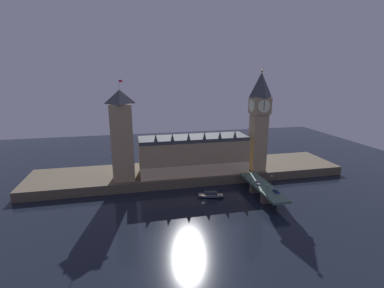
{
  "coord_description": "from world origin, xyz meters",
  "views": [
    {
      "loc": [
        -39.84,
        -148.18,
        72.13
      ],
      "look_at": [
        -2.67,
        20.0,
        29.11
      ],
      "focal_mm": 26.0,
      "sensor_mm": 36.0,
      "label": 1
    }
  ],
  "objects_px": {
    "boat_upstream": "(211,195)",
    "car_southbound_lead": "(276,191)",
    "victoria_tower": "(122,136)",
    "pedestrian_mid_walk": "(271,183)",
    "car_northbound_lead": "(257,183)",
    "clock_tower": "(259,119)",
    "street_lamp_mid": "(272,179)",
    "street_lamp_far": "(246,171)",
    "pedestrian_near_rail": "(262,190)",
    "pedestrian_far_rail": "(251,180)",
    "street_lamp_near": "(267,189)"
  },
  "relations": [
    {
      "from": "boat_upstream",
      "to": "car_southbound_lead",
      "type": "bearing_deg",
      "value": -26.09
    },
    {
      "from": "victoria_tower",
      "to": "pedestrian_mid_walk",
      "type": "xyz_separation_m",
      "value": [
        86.55,
        -33.14,
        -26.62
      ]
    },
    {
      "from": "car_northbound_lead",
      "to": "pedestrian_mid_walk",
      "type": "height_order",
      "value": "pedestrian_mid_walk"
    },
    {
      "from": "clock_tower",
      "to": "boat_upstream",
      "type": "bearing_deg",
      "value": -148.08
    },
    {
      "from": "street_lamp_mid",
      "to": "street_lamp_far",
      "type": "bearing_deg",
      "value": 125.0
    },
    {
      "from": "pedestrian_near_rail",
      "to": "pedestrian_mid_walk",
      "type": "bearing_deg",
      "value": 40.67
    },
    {
      "from": "clock_tower",
      "to": "pedestrian_near_rail",
      "type": "xyz_separation_m",
      "value": [
        -14.97,
        -39.6,
        -34.59
      ]
    },
    {
      "from": "pedestrian_far_rail",
      "to": "car_northbound_lead",
      "type": "bearing_deg",
      "value": -63.01
    },
    {
      "from": "car_southbound_lead",
      "to": "street_lamp_far",
      "type": "relative_size",
      "value": 0.71
    },
    {
      "from": "street_lamp_near",
      "to": "boat_upstream",
      "type": "height_order",
      "value": "street_lamp_near"
    },
    {
      "from": "clock_tower",
      "to": "pedestrian_mid_walk",
      "type": "bearing_deg",
      "value": -99.87
    },
    {
      "from": "victoria_tower",
      "to": "car_northbound_lead",
      "type": "relative_size",
      "value": 13.68
    },
    {
      "from": "street_lamp_near",
      "to": "pedestrian_far_rail",
      "type": "bearing_deg",
      "value": 88.98
    },
    {
      "from": "pedestrian_near_rail",
      "to": "pedestrian_far_rail",
      "type": "height_order",
      "value": "pedestrian_far_rail"
    },
    {
      "from": "boat_upstream",
      "to": "victoria_tower",
      "type": "bearing_deg",
      "value": 151.53
    },
    {
      "from": "clock_tower",
      "to": "pedestrian_far_rail",
      "type": "bearing_deg",
      "value": -122.19
    },
    {
      "from": "car_northbound_lead",
      "to": "boat_upstream",
      "type": "height_order",
      "value": "car_northbound_lead"
    },
    {
      "from": "pedestrian_mid_walk",
      "to": "street_lamp_far",
      "type": "distance_m",
      "value": 18.0
    },
    {
      "from": "car_northbound_lead",
      "to": "clock_tower",
      "type": "bearing_deg",
      "value": 66.12
    },
    {
      "from": "clock_tower",
      "to": "street_lamp_far",
      "type": "xyz_separation_m",
      "value": [
        -15.37,
        -16.77,
        -31.26
      ]
    },
    {
      "from": "pedestrian_near_rail",
      "to": "street_lamp_far",
      "type": "bearing_deg",
      "value": 91.0
    },
    {
      "from": "car_northbound_lead",
      "to": "pedestrian_far_rail",
      "type": "relative_size",
      "value": 2.52
    },
    {
      "from": "clock_tower",
      "to": "pedestrian_near_rail",
      "type": "height_order",
      "value": "clock_tower"
    },
    {
      "from": "clock_tower",
      "to": "street_lamp_mid",
      "type": "distance_m",
      "value": 44.93
    },
    {
      "from": "car_northbound_lead",
      "to": "pedestrian_mid_walk",
      "type": "bearing_deg",
      "value": -22.65
    },
    {
      "from": "pedestrian_mid_walk",
      "to": "street_lamp_near",
      "type": "height_order",
      "value": "street_lamp_near"
    },
    {
      "from": "street_lamp_near",
      "to": "street_lamp_mid",
      "type": "distance_m",
      "value": 17.99
    },
    {
      "from": "victoria_tower",
      "to": "pedestrian_near_rail",
      "type": "relative_size",
      "value": 38.23
    },
    {
      "from": "car_southbound_lead",
      "to": "street_lamp_far",
      "type": "height_order",
      "value": "street_lamp_far"
    },
    {
      "from": "clock_tower",
      "to": "street_lamp_mid",
      "type": "relative_size",
      "value": 11.35
    },
    {
      "from": "street_lamp_mid",
      "to": "street_lamp_near",
      "type": "bearing_deg",
      "value": -125.0
    },
    {
      "from": "car_southbound_lead",
      "to": "pedestrian_mid_walk",
      "type": "distance_m",
      "value": 11.02
    },
    {
      "from": "car_northbound_lead",
      "to": "victoria_tower",
      "type": "bearing_deg",
      "value": 159.21
    },
    {
      "from": "pedestrian_far_rail",
      "to": "street_lamp_near",
      "type": "height_order",
      "value": "street_lamp_near"
    },
    {
      "from": "car_southbound_lead",
      "to": "street_lamp_near",
      "type": "bearing_deg",
      "value": -151.88
    },
    {
      "from": "car_northbound_lead",
      "to": "boat_upstream",
      "type": "xyz_separation_m",
      "value": [
        -28.76,
        2.68,
        -6.68
      ]
    },
    {
      "from": "street_lamp_far",
      "to": "pedestrian_near_rail",
      "type": "bearing_deg",
      "value": -89.0
    },
    {
      "from": "car_northbound_lead",
      "to": "pedestrian_mid_walk",
      "type": "distance_m",
      "value": 7.73
    },
    {
      "from": "pedestrian_near_rail",
      "to": "car_northbound_lead",
      "type": "bearing_deg",
      "value": 77.96
    },
    {
      "from": "street_lamp_near",
      "to": "street_lamp_mid",
      "type": "relative_size",
      "value": 1.2
    },
    {
      "from": "street_lamp_near",
      "to": "clock_tower",
      "type": "bearing_deg",
      "value": 71.6
    },
    {
      "from": "pedestrian_far_rail",
      "to": "street_lamp_mid",
      "type": "relative_size",
      "value": 0.3
    },
    {
      "from": "victoria_tower",
      "to": "boat_upstream",
      "type": "height_order",
      "value": "victoria_tower"
    },
    {
      "from": "pedestrian_far_rail",
      "to": "street_lamp_near",
      "type": "distance_m",
      "value": 22.71
    },
    {
      "from": "pedestrian_far_rail",
      "to": "street_lamp_far",
      "type": "bearing_deg",
      "value": 93.26
    },
    {
      "from": "pedestrian_mid_walk",
      "to": "boat_upstream",
      "type": "relative_size",
      "value": 0.1
    },
    {
      "from": "pedestrian_near_rail",
      "to": "pedestrian_far_rail",
      "type": "xyz_separation_m",
      "value": [
        0.0,
        15.81,
        0.1
      ]
    },
    {
      "from": "street_lamp_near",
      "to": "street_lamp_mid",
      "type": "xyz_separation_m",
      "value": [
        10.31,
        14.72,
        -0.74
      ]
    },
    {
      "from": "pedestrian_far_rail",
      "to": "street_lamp_near",
      "type": "bearing_deg",
      "value": -91.02
    },
    {
      "from": "clock_tower",
      "to": "pedestrian_mid_walk",
      "type": "distance_m",
      "value": 47.02
    }
  ]
}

